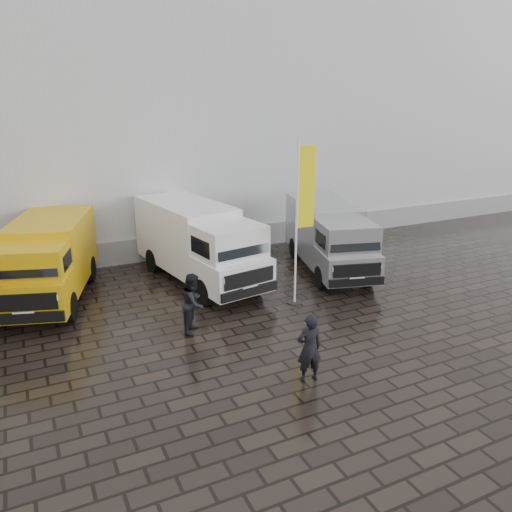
{
  "coord_description": "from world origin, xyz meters",
  "views": [
    {
      "loc": [
        -7.52,
        -12.04,
        6.64
      ],
      "look_at": [
        -0.68,
        2.2,
        1.55
      ],
      "focal_mm": 35.0,
      "sensor_mm": 36.0,
      "label": 1
    }
  ],
  "objects_px": {
    "van_white": "(199,245)",
    "van_silver": "(329,238)",
    "person_tent": "(194,303)",
    "van_yellow": "(48,263)",
    "person_front": "(309,348)",
    "wheelie_bin": "(319,231)",
    "flagpole": "(302,214)"
  },
  "relations": [
    {
      "from": "van_white",
      "to": "van_silver",
      "type": "relative_size",
      "value": 1.09
    },
    {
      "from": "person_tent",
      "to": "van_yellow",
      "type": "bearing_deg",
      "value": 75.42
    },
    {
      "from": "van_white",
      "to": "van_silver",
      "type": "xyz_separation_m",
      "value": [
        5.03,
        -1.01,
        -0.12
      ]
    },
    {
      "from": "van_white",
      "to": "person_tent",
      "type": "height_order",
      "value": "van_white"
    },
    {
      "from": "person_front",
      "to": "wheelie_bin",
      "type": "bearing_deg",
      "value": -116.13
    },
    {
      "from": "van_yellow",
      "to": "wheelie_bin",
      "type": "bearing_deg",
      "value": 28.32
    },
    {
      "from": "person_front",
      "to": "van_yellow",
      "type": "bearing_deg",
      "value": -49.57
    },
    {
      "from": "flagpole",
      "to": "wheelie_bin",
      "type": "xyz_separation_m",
      "value": [
        4.68,
        6.13,
        -2.57
      ]
    },
    {
      "from": "van_yellow",
      "to": "person_tent",
      "type": "xyz_separation_m",
      "value": [
        3.61,
        -4.36,
        -0.44
      ]
    },
    {
      "from": "van_yellow",
      "to": "person_front",
      "type": "distance_m",
      "value": 9.65
    },
    {
      "from": "van_yellow",
      "to": "van_white",
      "type": "relative_size",
      "value": 0.88
    },
    {
      "from": "van_yellow",
      "to": "flagpole",
      "type": "height_order",
      "value": "flagpole"
    },
    {
      "from": "van_white",
      "to": "van_silver",
      "type": "distance_m",
      "value": 5.13
    },
    {
      "from": "flagpole",
      "to": "wheelie_bin",
      "type": "relative_size",
      "value": 5.62
    },
    {
      "from": "van_white",
      "to": "person_tent",
      "type": "distance_m",
      "value": 4.24
    },
    {
      "from": "van_yellow",
      "to": "flagpole",
      "type": "relative_size",
      "value": 1.07
    },
    {
      "from": "van_yellow",
      "to": "wheelie_bin",
      "type": "height_order",
      "value": "van_yellow"
    },
    {
      "from": "wheelie_bin",
      "to": "person_tent",
      "type": "bearing_deg",
      "value": -144.49
    },
    {
      "from": "flagpole",
      "to": "person_tent",
      "type": "bearing_deg",
      "value": -171.95
    },
    {
      "from": "flagpole",
      "to": "van_silver",
      "type": "bearing_deg",
      "value": 41.3
    },
    {
      "from": "flagpole",
      "to": "wheelie_bin",
      "type": "bearing_deg",
      "value": 52.67
    },
    {
      "from": "van_yellow",
      "to": "wheelie_bin",
      "type": "xyz_separation_m",
      "value": [
        12.18,
        2.33,
        -0.85
      ]
    },
    {
      "from": "flagpole",
      "to": "person_front",
      "type": "distance_m",
      "value": 5.32
    },
    {
      "from": "person_front",
      "to": "person_tent",
      "type": "relative_size",
      "value": 0.96
    },
    {
      "from": "van_yellow",
      "to": "person_front",
      "type": "height_order",
      "value": "van_yellow"
    },
    {
      "from": "van_yellow",
      "to": "van_white",
      "type": "height_order",
      "value": "van_white"
    },
    {
      "from": "van_silver",
      "to": "flagpole",
      "type": "xyz_separation_m",
      "value": [
        -2.69,
        -2.36,
        1.75
      ]
    },
    {
      "from": "van_yellow",
      "to": "flagpole",
      "type": "xyz_separation_m",
      "value": [
        7.5,
        -3.81,
        1.71
      ]
    },
    {
      "from": "van_silver",
      "to": "person_tent",
      "type": "height_order",
      "value": "van_silver"
    },
    {
      "from": "person_tent",
      "to": "wheelie_bin",
      "type": "bearing_deg",
      "value": -16.26
    },
    {
      "from": "wheelie_bin",
      "to": "person_front",
      "type": "distance_m",
      "value": 12.53
    },
    {
      "from": "person_front",
      "to": "person_tent",
      "type": "bearing_deg",
      "value": -58.9
    }
  ]
}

